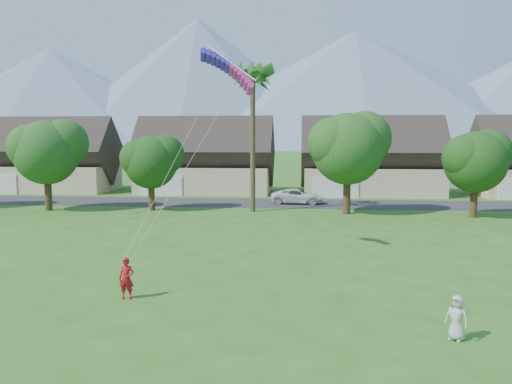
# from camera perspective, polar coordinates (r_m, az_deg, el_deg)

# --- Properties ---
(ground) EXTENTS (500.00, 500.00, 0.00)m
(ground) POSITION_cam_1_polar(r_m,az_deg,el_deg) (15.76, -3.55, -18.08)
(ground) COLOR #2D6019
(ground) RESTS_ON ground
(street) EXTENTS (90.00, 7.00, 0.01)m
(street) POSITION_cam_1_polar(r_m,az_deg,el_deg) (48.66, 2.62, -1.29)
(street) COLOR #2D2D30
(street) RESTS_ON ground
(kite_flyer) EXTENTS (0.63, 0.42, 1.68)m
(kite_flyer) POSITION_cam_1_polar(r_m,az_deg,el_deg) (20.98, -14.59, -9.54)
(kite_flyer) COLOR #AE131B
(kite_flyer) RESTS_ON ground
(watcher) EXTENTS (0.86, 0.81, 1.48)m
(watcher) POSITION_cam_1_polar(r_m,az_deg,el_deg) (17.69, 21.96, -13.18)
(watcher) COLOR #B5B5B1
(watcher) RESTS_ON ground
(parked_car) EXTENTS (5.19, 2.57, 1.41)m
(parked_car) POSITION_cam_1_polar(r_m,az_deg,el_deg) (48.52, 4.77, -0.49)
(parked_car) COLOR silver
(parked_car) RESTS_ON ground
(mountain_ridge) EXTENTS (540.00, 240.00, 70.00)m
(mountain_ridge) POSITION_cam_1_polar(r_m,az_deg,el_deg) (275.21, 7.13, 11.07)
(mountain_ridge) COLOR slate
(mountain_ridge) RESTS_ON ground
(houses_row) EXTENTS (72.75, 8.19, 8.86)m
(houses_row) POSITION_cam_1_polar(r_m,az_deg,el_deg) (57.27, 3.56, 3.32)
(houses_row) COLOR beige
(houses_row) RESTS_ON ground
(tree_row) EXTENTS (62.27, 6.67, 8.45)m
(tree_row) POSITION_cam_1_polar(r_m,az_deg,el_deg) (42.25, 0.71, 4.19)
(tree_row) COLOR #47301C
(tree_row) RESTS_ON ground
(fan_palm) EXTENTS (3.00, 3.00, 13.80)m
(fan_palm) POSITION_cam_1_polar(r_m,az_deg,el_deg) (43.20, -0.38, 13.43)
(fan_palm) COLOR #4C3D26
(fan_palm) RESTS_ON ground
(parafoil_kite) EXTENTS (3.28, 1.05, 0.50)m
(parafoil_kite) POSITION_cam_1_polar(r_m,az_deg,el_deg) (26.63, -3.02, 13.97)
(parafoil_kite) COLOR #3A1CD4
(parafoil_kite) RESTS_ON ground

